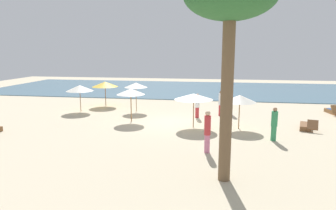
{
  "coord_description": "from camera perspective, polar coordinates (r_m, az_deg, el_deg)",
  "views": [
    {
      "loc": [
        2.08,
        -18.0,
        4.58
      ],
      "look_at": [
        -0.94,
        0.58,
        1.1
      ],
      "focal_mm": 31.86,
      "sensor_mm": 36.0,
      "label": 1
    }
  ],
  "objects": [
    {
      "name": "ground_plane",
      "position": [
        18.69,
        2.58,
        -3.72
      ],
      "size": [
        60.0,
        60.0,
        0.0
      ],
      "primitive_type": "plane",
      "color": "beige"
    },
    {
      "name": "umbrella_0",
      "position": [
        23.22,
        -16.54,
        3.11
      ],
      "size": [
        2.0,
        2.0,
        2.0
      ],
      "color": "brown",
      "rests_on": "ground_plane"
    },
    {
      "name": "person_0",
      "position": [
        21.23,
        10.07,
        0.37
      ],
      "size": [
        0.41,
        0.41,
        1.8
      ],
      "color": "#BF3338",
      "rests_on": "ground_plane"
    },
    {
      "name": "person_1",
      "position": [
        21.82,
        11.9,
        0.52
      ],
      "size": [
        0.41,
        0.41,
        1.76
      ],
      "color": "#2D4C8C",
      "rests_on": "ground_plane"
    },
    {
      "name": "lounger_2",
      "position": [
        19.33,
        24.91,
        -3.72
      ],
      "size": [
        1.02,
        1.8,
        0.66
      ],
      "color": "brown",
      "rests_on": "ground_plane"
    },
    {
      "name": "umbrella_5",
      "position": [
        17.72,
        4.94,
        1.6
      ],
      "size": [
        2.3,
        2.3,
        2.04
      ],
      "color": "brown",
      "rests_on": "ground_plane"
    },
    {
      "name": "person_2",
      "position": [
        16.1,
        19.65,
        -3.42
      ],
      "size": [
        0.37,
        0.37,
        1.74
      ],
      "color": "#338C59",
      "rests_on": "ground_plane"
    },
    {
      "name": "umbrella_6",
      "position": [
        25.13,
        -11.95,
        3.91
      ],
      "size": [
        2.11,
        2.11,
        2.02
      ],
      "color": "brown",
      "rests_on": "ground_plane"
    },
    {
      "name": "person_3",
      "position": [
        20.45,
        5.62,
        -0.09
      ],
      "size": [
        0.39,
        0.39,
        1.67
      ],
      "color": "#BF3338",
      "rests_on": "ground_plane"
    },
    {
      "name": "lounger_1",
      "position": [
        24.84,
        29.11,
        -1.07
      ],
      "size": [
        0.87,
        1.73,
        0.73
      ],
      "color": "olive",
      "rests_on": "ground_plane"
    },
    {
      "name": "umbrella_2",
      "position": [
        17.8,
        13.58,
        1.19
      ],
      "size": [
        1.88,
        1.88,
        2.01
      ],
      "color": "olive",
      "rests_on": "ground_plane"
    },
    {
      "name": "umbrella_4",
      "position": [
        22.48,
        -6.15,
        3.81
      ],
      "size": [
        1.73,
        1.73,
        2.18
      ],
      "color": "olive",
      "rests_on": "ground_plane"
    },
    {
      "name": "umbrella_3",
      "position": [
        19.26,
        -7.14,
        2.56
      ],
      "size": [
        1.83,
        1.83,
        2.15
      ],
      "color": "olive",
      "rests_on": "ground_plane"
    },
    {
      "name": "person_4",
      "position": [
        13.5,
        7.55,
        -4.95
      ],
      "size": [
        0.39,
        0.39,
        1.94
      ],
      "color": "#D17299",
      "rests_on": "ground_plane"
    },
    {
      "name": "palm_1",
      "position": [
        10.35,
        11.82,
        18.92
      ],
      "size": [
        3.08,
        3.08,
        7.19
      ],
      "color": "brown",
      "rests_on": "ground_plane"
    },
    {
      "name": "ocean_water",
      "position": [
        35.35,
        5.81,
        3.03
      ],
      "size": [
        48.0,
        16.0,
        0.06
      ],
      "primitive_type": "cube",
      "color": "#476B7F",
      "rests_on": "ground_plane"
    }
  ]
}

